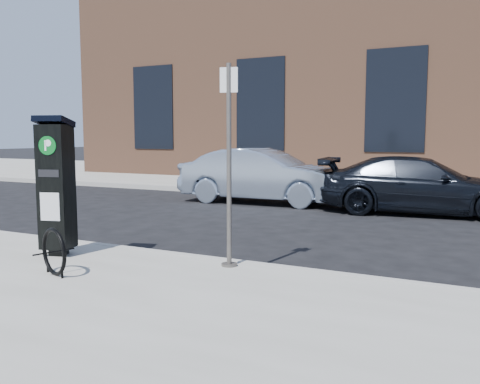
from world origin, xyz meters
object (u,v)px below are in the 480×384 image
Objects in this scene: bike_rack at (54,252)px; car_silver at (263,176)px; car_dark at (420,185)px; parking_kiosk at (56,184)px; sign_pole at (229,167)px.

car_silver is at bearing 114.76° from bike_rack.
car_silver is (-0.93, 8.17, 0.31)m from bike_rack.
parking_kiosk is at bearing 145.42° from car_dark.
sign_pole is 0.57× the size of car_silver.
car_silver is at bearing 96.30° from sign_pole.
car_dark is (1.45, 6.74, -0.75)m from sign_pole.
car_silver reaches higher than bike_rack.
parking_kiosk reaches higher than car_silver.
parking_kiosk is 3.34× the size of bike_rack.
car_dark is at bearing 63.47° from sign_pole.
parking_kiosk is at bearing 178.02° from sign_pole.
bike_rack is (-1.65, -1.31, -0.98)m from sign_pole.
sign_pole is (2.41, 0.53, 0.27)m from parking_kiosk.
sign_pole is at bearing -3.50° from parking_kiosk.
car_dark reaches higher than bike_rack.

